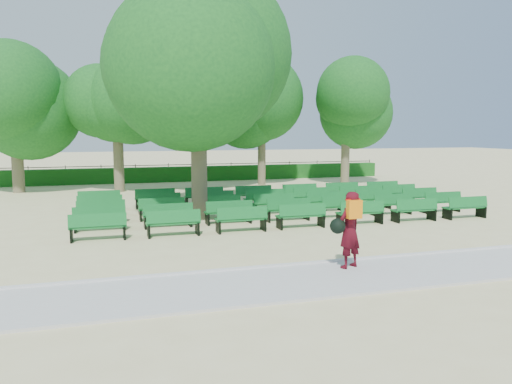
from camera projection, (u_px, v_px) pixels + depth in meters
ground at (248, 220)px, 17.61m from camera, size 120.00×120.00×0.00m
paving at (343, 277)px, 10.57m from camera, size 30.00×2.20×0.06m
curb at (321, 263)px, 11.66m from camera, size 30.00×0.12×0.10m
hedge at (186, 174)px, 30.85m from camera, size 26.00×0.70×0.90m
fence at (185, 181)px, 31.28m from camera, size 26.00×0.10×1.02m
tree_line at (197, 188)px, 27.10m from camera, size 21.80×6.80×7.04m
bench_array at (274, 212)px, 18.75m from camera, size 1.59×0.51×1.00m
tree_among at (198, 78)px, 17.14m from camera, size 5.50×5.50×7.42m
person at (349, 229)px, 11.11m from camera, size 0.87×0.63×1.73m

